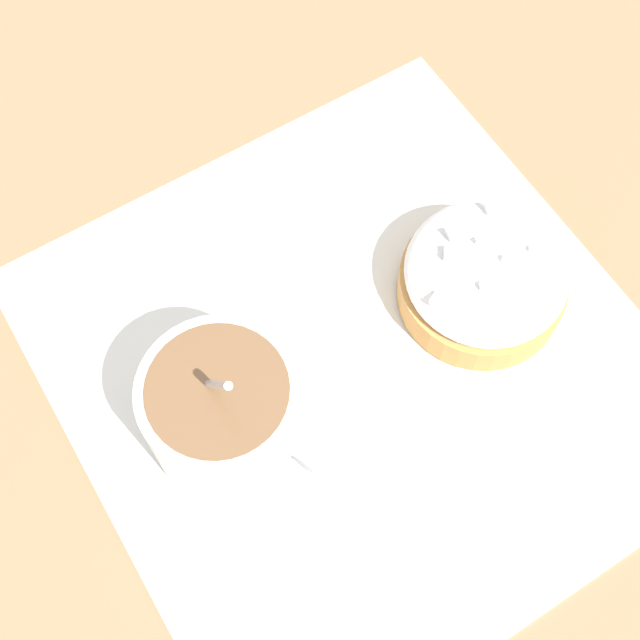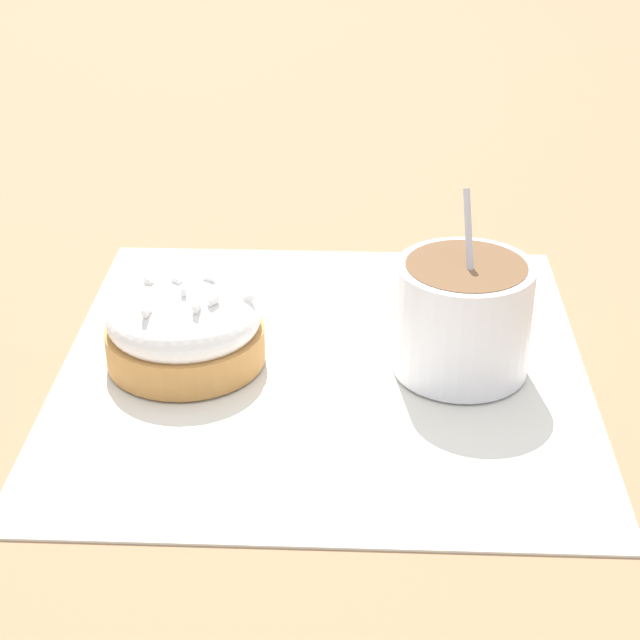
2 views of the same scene
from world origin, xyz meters
TOP-DOWN VIEW (x-y plane):
  - ground_plane at (0.00, 0.00)m, footprint 3.00×3.00m
  - paper_napkin at (0.00, 0.00)m, footprint 0.35×0.36m
  - coffee_cup at (-0.08, -0.01)m, footprint 0.08×0.10m
  - frosted_pastry at (0.08, 0.01)m, footprint 0.09×0.09m

SIDE VIEW (x-z plane):
  - ground_plane at x=0.00m, z-range 0.00..0.00m
  - paper_napkin at x=0.00m, z-range 0.00..0.00m
  - frosted_pastry at x=0.08m, z-range 0.00..0.05m
  - coffee_cup at x=-0.08m, z-range -0.01..0.09m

